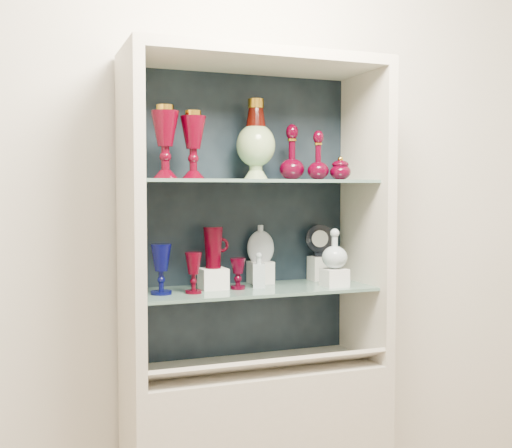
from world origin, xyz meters
name	(u,v)px	position (x,y,z in m)	size (l,w,h in m)	color
wall_back	(237,197)	(0.00, 1.75, 1.40)	(3.50, 0.02, 2.80)	beige
cabinet_back_panel	(240,216)	(0.00, 1.72, 1.32)	(0.98, 0.02, 1.15)	black
cabinet_side_left	(130,219)	(-0.48, 1.53, 1.32)	(0.04, 0.40, 1.15)	beige
cabinet_side_right	(366,216)	(0.48, 1.53, 1.32)	(0.04, 0.40, 1.15)	beige
cabinet_top_cap	(256,61)	(0.00, 1.53, 1.92)	(1.00, 0.40, 0.04)	beige
shelf_lower	(254,289)	(0.00, 1.55, 1.04)	(0.92, 0.34, 0.01)	slate
shelf_upper	(254,181)	(0.00, 1.55, 1.46)	(0.92, 0.34, 0.01)	slate
label_ledge	(266,365)	(0.00, 1.42, 0.78)	(0.92, 0.18, 0.01)	beige
label_card_0	(288,359)	(0.09, 1.42, 0.80)	(0.10, 0.07, 0.00)	white
label_card_1	(343,353)	(0.32, 1.42, 0.80)	(0.10, 0.07, 0.00)	white
label_card_2	(202,368)	(-0.25, 1.42, 0.80)	(0.10, 0.07, 0.00)	white
pedestal_lamp_left	(165,142)	(-0.36, 1.50, 1.60)	(0.10, 0.10, 0.26)	#4D000E
pedestal_lamp_right	(193,145)	(-0.25, 1.50, 1.59)	(0.09, 0.09, 0.25)	#4D000E
enamel_urn	(256,140)	(0.02, 1.60, 1.63)	(0.15, 0.15, 0.32)	#0A461F
ruby_decanter_a	(318,152)	(0.26, 1.53, 1.58)	(0.09, 0.09, 0.22)	#420012
ruby_decanter_b	(292,151)	(0.17, 1.58, 1.59)	(0.10, 0.10, 0.23)	#420012
lidded_bowl	(340,168)	(0.35, 1.51, 1.52)	(0.08, 0.08, 0.10)	#420012
cobalt_goblet	(161,269)	(-0.37, 1.53, 1.14)	(0.08, 0.08, 0.18)	#040641
ruby_goblet_tall	(193,273)	(-0.25, 1.51, 1.13)	(0.06, 0.06, 0.15)	#4D000E
ruby_goblet_small	(238,274)	(-0.07, 1.55, 1.11)	(0.06, 0.06, 0.12)	#420012
riser_ruby_pitcher	(213,279)	(-0.16, 1.58, 1.09)	(0.10, 0.10, 0.08)	silver
ruby_pitcher	(213,248)	(-0.16, 1.58, 1.21)	(0.12, 0.08, 0.16)	#4D000E
clear_square_bottle	(259,270)	(0.02, 1.55, 1.12)	(0.05, 0.05, 0.14)	#9EB1B6
riser_flat_flask	(260,272)	(0.07, 1.66, 1.09)	(0.09, 0.09, 0.09)	silver
flat_flask	(261,243)	(0.07, 1.66, 1.22)	(0.11, 0.04, 0.15)	#ACB7BE
riser_clear_round_decanter	(334,278)	(0.31, 1.48, 1.08)	(0.09, 0.09, 0.07)	silver
clear_round_decanter	(335,250)	(0.31, 1.48, 1.20)	(0.10, 0.10, 0.15)	#9EB1B6
riser_cameo_medallion	(319,268)	(0.34, 1.66, 1.10)	(0.08, 0.08, 0.10)	silver
cameo_medallion	(319,240)	(0.34, 1.66, 1.22)	(0.12, 0.04, 0.14)	black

